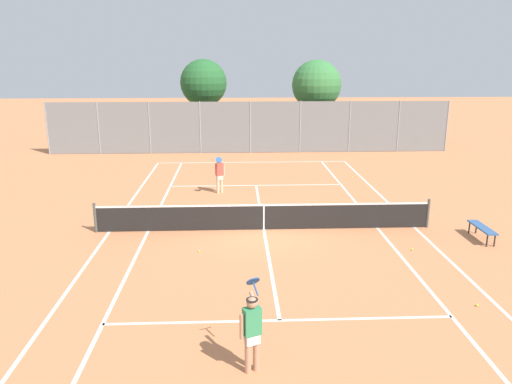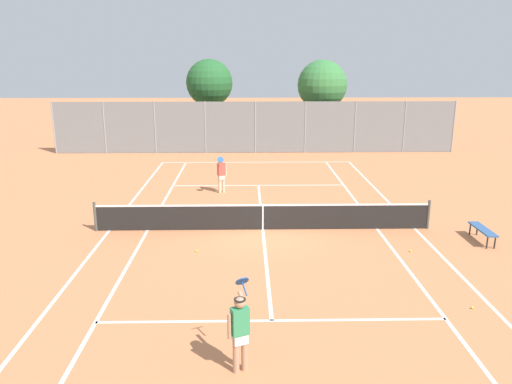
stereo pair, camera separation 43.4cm
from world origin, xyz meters
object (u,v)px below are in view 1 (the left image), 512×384
object	(u,v)px
loose_tennis_ball_0	(352,177)
courtside_bench	(482,228)
tennis_net	(264,216)
tree_behind_right	(318,86)
player_near_side	(252,329)
player_far_left	(220,173)
loose_tennis_ball_1	(477,305)
loose_tennis_ball_4	(307,223)
loose_tennis_ball_3	(412,249)
loose_tennis_ball_2	(199,251)
tree_behind_left	(204,84)

from	to	relation	value
loose_tennis_ball_0	courtside_bench	size ratio (longest dim) A/B	0.04
loose_tennis_ball_0	tennis_net	bearing A→B (deg)	-122.73
tree_behind_right	player_near_side	bearing A→B (deg)	-101.85
player_far_left	player_near_side	bearing A→B (deg)	-85.79
loose_tennis_ball_1	loose_tennis_ball_4	bearing A→B (deg)	116.81
player_near_side	loose_tennis_ball_3	world-z (taller)	player_near_side
loose_tennis_ball_3	tree_behind_right	bearing A→B (deg)	89.96
loose_tennis_ball_2	loose_tennis_ball_0	bearing A→B (deg)	53.90
loose_tennis_ball_0	courtside_bench	bearing A→B (deg)	-75.88
player_near_side	tree_behind_left	xyz separation A→B (m)	(-2.40, 26.81, 3.27)
tennis_net	loose_tennis_ball_2	size ratio (longest dim) A/B	181.82
player_far_left	tree_behind_left	xyz separation A→B (m)	(-1.41, 13.40, 3.27)
loose_tennis_ball_0	tree_behind_left	world-z (taller)	tree_behind_left
player_near_side	loose_tennis_ball_2	distance (m)	6.49
tennis_net	loose_tennis_ball_3	xyz separation A→B (m)	(4.64, -2.19, -0.48)
loose_tennis_ball_2	loose_tennis_ball_3	world-z (taller)	same
loose_tennis_ball_0	loose_tennis_ball_2	distance (m)	12.21
player_near_side	loose_tennis_ball_1	world-z (taller)	player_near_side
player_far_left	tree_behind_right	size ratio (longest dim) A/B	0.30
tennis_net	tree_behind_left	xyz separation A→B (m)	(-3.12, 18.49, 3.68)
loose_tennis_ball_0	tree_behind_left	xyz separation A→B (m)	(-8.14, 10.68, 4.16)
loose_tennis_ball_0	tree_behind_right	bearing A→B (deg)	92.18
player_near_side	tree_behind_left	bearing A→B (deg)	95.11
player_far_left	tree_behind_right	distance (m)	14.14
loose_tennis_ball_2	loose_tennis_ball_4	bearing A→B (deg)	34.81
player_far_left	tree_behind_left	size ratio (longest dim) A/B	0.30
loose_tennis_ball_1	tree_behind_right	world-z (taller)	tree_behind_right
tree_behind_left	tennis_net	bearing A→B (deg)	-80.42
loose_tennis_ball_4	tree_behind_left	bearing A→B (deg)	105.00
player_far_left	loose_tennis_ball_0	xyz separation A→B (m)	(6.73, 2.71, -0.89)
player_far_left	tree_behind_left	world-z (taller)	tree_behind_left
tennis_net	loose_tennis_ball_1	distance (m)	7.75
loose_tennis_ball_0	loose_tennis_ball_4	bearing A→B (deg)	-114.98
player_near_side	courtside_bench	size ratio (longest dim) A/B	1.18
loose_tennis_ball_0	loose_tennis_ball_4	distance (m)	7.93
player_near_side	courtside_bench	bearing A→B (deg)	40.99
loose_tennis_ball_1	loose_tennis_ball_0	bearing A→B (deg)	89.82
player_far_left	courtside_bench	xyz separation A→B (m)	(9.02, -6.42, -0.52)
loose_tennis_ball_3	loose_tennis_ball_0	bearing A→B (deg)	87.84
loose_tennis_ball_3	tree_behind_right	size ratio (longest dim) A/B	0.01
loose_tennis_ball_2	tree_behind_left	bearing A→B (deg)	92.63
tree_behind_right	loose_tennis_ball_2	bearing A→B (deg)	-109.42
loose_tennis_ball_0	courtside_bench	distance (m)	9.43
tennis_net	tree_behind_right	size ratio (longest dim) A/B	2.05
tree_behind_left	loose_tennis_ball_3	bearing A→B (deg)	-69.43
loose_tennis_ball_1	courtside_bench	size ratio (longest dim) A/B	0.04
loose_tennis_ball_4	tree_behind_right	distance (m)	17.45
loose_tennis_ball_3	loose_tennis_ball_4	xyz separation A→B (m)	(-2.97, 2.81, 0.00)
tree_behind_left	courtside_bench	bearing A→B (deg)	-62.23
loose_tennis_ball_1	tree_behind_left	size ratio (longest dim) A/B	0.01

